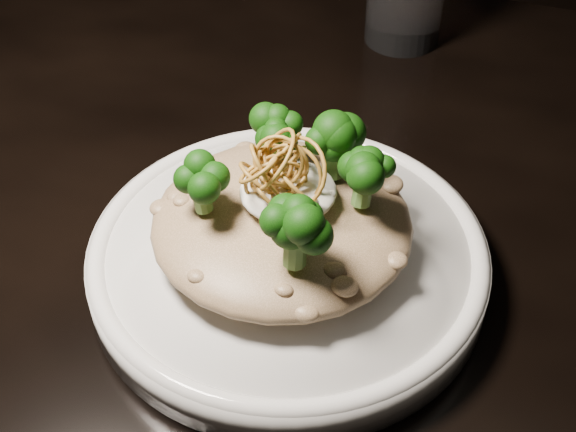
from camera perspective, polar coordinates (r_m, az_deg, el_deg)
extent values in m
cube|color=black|center=(0.59, 4.89, -2.84)|extent=(1.10, 0.80, 0.04)
cylinder|color=black|center=(1.23, -13.32, 0.77)|extent=(0.05, 0.05, 0.71)
cylinder|color=white|center=(0.54, 0.00, -3.21)|extent=(0.27, 0.27, 0.03)
ellipsoid|color=brown|center=(0.52, -0.44, -0.49)|extent=(0.17, 0.17, 0.04)
ellipsoid|color=white|center=(0.50, 0.00, 1.79)|extent=(0.06, 0.06, 0.02)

